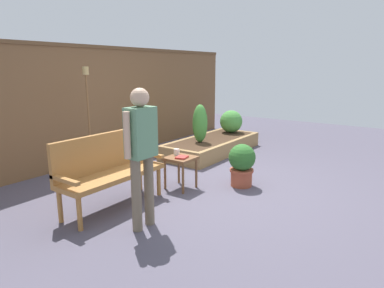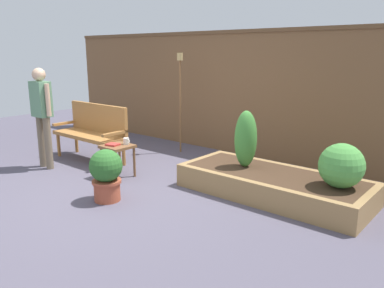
{
  "view_description": "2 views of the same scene",
  "coord_description": "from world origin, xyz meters",
  "px_view_note": "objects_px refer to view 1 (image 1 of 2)",
  "views": [
    {
      "loc": [
        -4.21,
        -2.63,
        1.77
      ],
      "look_at": [
        0.13,
        0.47,
        0.56
      ],
      "focal_mm": 31.91,
      "sensor_mm": 36.0,
      "label": 1
    },
    {
      "loc": [
        3.95,
        -3.16,
        1.8
      ],
      "look_at": [
        0.55,
        0.88,
        0.54
      ],
      "focal_mm": 36.29,
      "sensor_mm": 36.0,
      "label": 2
    }
  ],
  "objects_px": {
    "tiki_torch": "(88,102)",
    "shrub_near_bench": "(200,124)",
    "side_table": "(181,162)",
    "shrub_far_corner": "(231,122)",
    "garden_bench": "(108,165)",
    "potted_boxwood": "(242,163)",
    "cup_on_table": "(177,152)",
    "book_on_table": "(182,157)",
    "person_by_bench": "(141,147)"
  },
  "relations": [
    {
      "from": "shrub_near_bench",
      "to": "tiki_torch",
      "type": "bearing_deg",
      "value": 155.38
    },
    {
      "from": "side_table",
      "to": "tiki_torch",
      "type": "xyz_separation_m",
      "value": [
        -0.29,
        1.69,
        0.81
      ]
    },
    {
      "from": "side_table",
      "to": "cup_on_table",
      "type": "relative_size",
      "value": 3.94
    },
    {
      "from": "garden_bench",
      "to": "shrub_far_corner",
      "type": "bearing_deg",
      "value": 6.17
    },
    {
      "from": "tiki_torch",
      "to": "side_table",
      "type": "bearing_deg",
      "value": -80.39
    },
    {
      "from": "shrub_near_bench",
      "to": "person_by_bench",
      "type": "height_order",
      "value": "person_by_bench"
    },
    {
      "from": "side_table",
      "to": "cup_on_table",
      "type": "distance_m",
      "value": 0.19
    },
    {
      "from": "side_table",
      "to": "potted_boxwood",
      "type": "height_order",
      "value": "potted_boxwood"
    },
    {
      "from": "cup_on_table",
      "to": "book_on_table",
      "type": "xyz_separation_m",
      "value": [
        -0.1,
        -0.17,
        -0.03
      ]
    },
    {
      "from": "cup_on_table",
      "to": "shrub_far_corner",
      "type": "bearing_deg",
      "value": 13.14
    },
    {
      "from": "cup_on_table",
      "to": "person_by_bench",
      "type": "distance_m",
      "value": 1.48
    },
    {
      "from": "side_table",
      "to": "shrub_near_bench",
      "type": "bearing_deg",
      "value": 25.37
    },
    {
      "from": "book_on_table",
      "to": "cup_on_table",
      "type": "bearing_deg",
      "value": 48.63
    },
    {
      "from": "side_table",
      "to": "book_on_table",
      "type": "xyz_separation_m",
      "value": [
        -0.04,
        -0.05,
        0.1
      ]
    },
    {
      "from": "cup_on_table",
      "to": "book_on_table",
      "type": "distance_m",
      "value": 0.2
    },
    {
      "from": "potted_boxwood",
      "to": "shrub_near_bench",
      "type": "bearing_deg",
      "value": 54.54
    },
    {
      "from": "garden_bench",
      "to": "tiki_torch",
      "type": "relative_size",
      "value": 0.81
    },
    {
      "from": "garden_bench",
      "to": "cup_on_table",
      "type": "relative_size",
      "value": 11.81
    },
    {
      "from": "cup_on_table",
      "to": "garden_bench",
      "type": "bearing_deg",
      "value": 167.96
    },
    {
      "from": "side_table",
      "to": "shrub_far_corner",
      "type": "bearing_deg",
      "value": 15.1
    },
    {
      "from": "garden_bench",
      "to": "person_by_bench",
      "type": "xyz_separation_m",
      "value": [
        -0.19,
        -0.79,
        0.39
      ]
    },
    {
      "from": "shrub_far_corner",
      "to": "tiki_torch",
      "type": "height_order",
      "value": "tiki_torch"
    },
    {
      "from": "shrub_far_corner",
      "to": "garden_bench",
      "type": "bearing_deg",
      "value": -173.83
    },
    {
      "from": "tiki_torch",
      "to": "garden_bench",
      "type": "bearing_deg",
      "value": -120.38
    },
    {
      "from": "potted_boxwood",
      "to": "garden_bench",
      "type": "bearing_deg",
      "value": 148.13
    },
    {
      "from": "tiki_torch",
      "to": "shrub_near_bench",
      "type": "bearing_deg",
      "value": -24.62
    },
    {
      "from": "garden_bench",
      "to": "person_by_bench",
      "type": "bearing_deg",
      "value": -103.46
    },
    {
      "from": "garden_bench",
      "to": "tiki_torch",
      "type": "bearing_deg",
      "value": 59.62
    },
    {
      "from": "side_table",
      "to": "shrub_near_bench",
      "type": "height_order",
      "value": "shrub_near_bench"
    },
    {
      "from": "side_table",
      "to": "person_by_bench",
      "type": "height_order",
      "value": "person_by_bench"
    },
    {
      "from": "book_on_table",
      "to": "tiki_torch",
      "type": "height_order",
      "value": "tiki_torch"
    },
    {
      "from": "book_on_table",
      "to": "tiki_torch",
      "type": "distance_m",
      "value": 1.9
    },
    {
      "from": "garden_bench",
      "to": "cup_on_table",
      "type": "bearing_deg",
      "value": -12.04
    },
    {
      "from": "side_table",
      "to": "potted_boxwood",
      "type": "xyz_separation_m",
      "value": [
        0.62,
        -0.69,
        -0.04
      ]
    },
    {
      "from": "book_on_table",
      "to": "person_by_bench",
      "type": "xyz_separation_m",
      "value": [
        -1.21,
        -0.38,
        0.44
      ]
    },
    {
      "from": "book_on_table",
      "to": "shrub_near_bench",
      "type": "distance_m",
      "value": 1.91
    },
    {
      "from": "shrub_far_corner",
      "to": "potted_boxwood",
      "type": "bearing_deg",
      "value": -147.47
    },
    {
      "from": "side_table",
      "to": "shrub_far_corner",
      "type": "height_order",
      "value": "shrub_far_corner"
    },
    {
      "from": "book_on_table",
      "to": "potted_boxwood",
      "type": "bearing_deg",
      "value": -55.95
    },
    {
      "from": "book_on_table",
      "to": "shrub_far_corner",
      "type": "distance_m",
      "value": 3.09
    },
    {
      "from": "shrub_far_corner",
      "to": "shrub_near_bench",
      "type": "bearing_deg",
      "value": 180.0
    },
    {
      "from": "book_on_table",
      "to": "side_table",
      "type": "bearing_deg",
      "value": 40.78
    },
    {
      "from": "cup_on_table",
      "to": "person_by_bench",
      "type": "height_order",
      "value": "person_by_bench"
    },
    {
      "from": "garden_bench",
      "to": "side_table",
      "type": "relative_size",
      "value": 3.0
    },
    {
      "from": "side_table",
      "to": "tiki_torch",
      "type": "relative_size",
      "value": 0.27
    },
    {
      "from": "book_on_table",
      "to": "tiki_torch",
      "type": "bearing_deg",
      "value": 86.11
    },
    {
      "from": "book_on_table",
      "to": "potted_boxwood",
      "type": "distance_m",
      "value": 0.92
    },
    {
      "from": "potted_boxwood",
      "to": "shrub_near_bench",
      "type": "height_order",
      "value": "shrub_near_bench"
    },
    {
      "from": "shrub_near_bench",
      "to": "book_on_table",
      "type": "bearing_deg",
      "value": -153.73
    },
    {
      "from": "potted_boxwood",
      "to": "tiki_torch",
      "type": "height_order",
      "value": "tiki_torch"
    }
  ]
}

